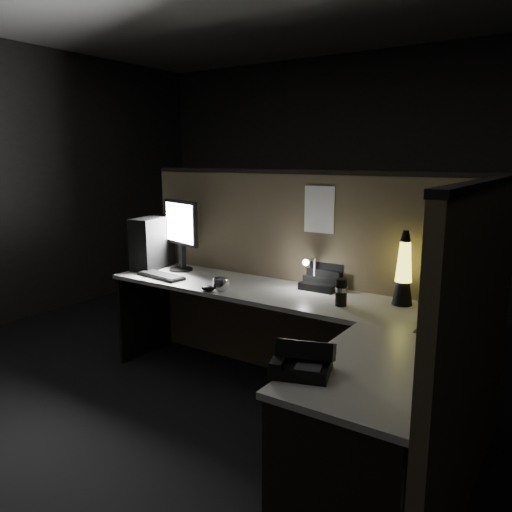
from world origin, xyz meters
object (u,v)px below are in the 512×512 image
Objects in this scene: lava_lamp at (404,274)px; desk_phone at (302,359)px; keyboard at (161,276)px; pc_tower at (152,243)px; monitor at (181,228)px.

desk_phone is (-0.04, -1.20, -0.14)m from lava_lamp.
lava_lamp reaches higher than keyboard.
pc_tower is 0.29m from monitor.
monitor reaches higher than desk_phone.
pc_tower reaches higher than desk_phone.
lava_lamp is 1.57× the size of desk_phone.
keyboard is 1.40× the size of desk_phone.
monitor is 1.36× the size of keyboard.
pc_tower is at bearing 133.20° from desk_phone.
keyboard is at bearing 134.37° from desk_phone.
monitor is 2.10m from desk_phone.
pc_tower is 0.40m from keyboard.
desk_phone is (1.98, -1.09, -0.15)m from pc_tower.
lava_lamp is at bearing -6.92° from pc_tower.
monitor is 1.77m from lava_lamp.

